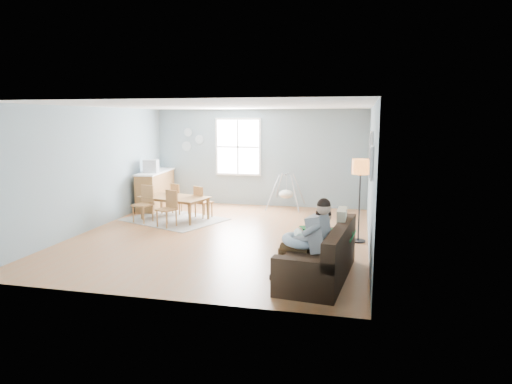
% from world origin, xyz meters
% --- Properties ---
extents(room, '(8.40, 9.40, 3.90)m').
position_xyz_m(room, '(0.00, 0.00, 2.42)').
color(room, '#AB6A3C').
extents(window, '(1.32, 0.08, 1.62)m').
position_xyz_m(window, '(-0.60, 3.46, 1.65)').
color(window, white).
rests_on(window, room).
extents(pictures, '(0.05, 1.34, 0.74)m').
position_xyz_m(pictures, '(2.97, -1.05, 1.85)').
color(pictures, white).
rests_on(pictures, room).
extents(wall_plates, '(0.67, 0.02, 0.66)m').
position_xyz_m(wall_plates, '(-2.00, 3.47, 1.83)').
color(wall_plates, '#99ADB8').
rests_on(wall_plates, room).
extents(sofa, '(1.10, 2.14, 0.83)m').
position_xyz_m(sofa, '(2.26, -2.13, 0.29)').
color(sofa, black).
rests_on(sofa, room).
extents(green_throw, '(1.01, 0.86, 0.04)m').
position_xyz_m(green_throw, '(2.26, -1.44, 0.53)').
color(green_throw, '#155C20').
rests_on(green_throw, sofa).
extents(beige_pillow, '(0.15, 0.50, 0.49)m').
position_xyz_m(beige_pillow, '(2.53, -1.62, 0.76)').
color(beige_pillow, beige).
rests_on(beige_pillow, sofa).
extents(father, '(0.96, 0.56, 1.31)m').
position_xyz_m(father, '(2.10, -2.40, 0.70)').
color(father, gray).
rests_on(father, sofa).
extents(nursing_pillow, '(0.55, 0.54, 0.21)m').
position_xyz_m(nursing_pillow, '(1.95, -2.39, 0.64)').
color(nursing_pillow, '#A3B7CC').
rests_on(nursing_pillow, father).
extents(infant, '(0.20, 0.39, 0.14)m').
position_xyz_m(infant, '(1.94, -2.35, 0.74)').
color(infant, white).
rests_on(infant, nursing_pillow).
extents(toddler, '(0.53, 0.27, 0.84)m').
position_xyz_m(toddler, '(2.21, -1.92, 0.71)').
color(toddler, white).
rests_on(toddler, sofa).
extents(floor_lamp, '(0.33, 0.33, 1.66)m').
position_xyz_m(floor_lamp, '(2.80, 0.14, 1.38)').
color(floor_lamp, black).
rests_on(floor_lamp, room).
extents(storage_cube, '(0.52, 0.50, 0.47)m').
position_xyz_m(storage_cube, '(2.35, -2.30, 0.23)').
color(storage_cube, white).
rests_on(storage_cube, room).
extents(rug, '(2.71, 2.42, 0.01)m').
position_xyz_m(rug, '(-1.60, 1.17, 0.01)').
color(rug, gray).
rests_on(rug, room).
extents(dining_table, '(1.80, 1.30, 0.57)m').
position_xyz_m(dining_table, '(-1.60, 1.17, 0.28)').
color(dining_table, brown).
rests_on(dining_table, rug).
extents(chair_sw, '(0.48, 0.48, 0.87)m').
position_xyz_m(chair_sw, '(-2.19, 0.82, 0.49)').
color(chair_sw, olive).
rests_on(chair_sw, rug).
extents(chair_se, '(0.49, 0.49, 0.83)m').
position_xyz_m(chair_se, '(-1.44, 0.51, 0.46)').
color(chair_se, olive).
rests_on(chair_se, rug).
extents(chair_nw, '(0.49, 0.49, 0.80)m').
position_xyz_m(chair_nw, '(-1.77, 1.84, 0.44)').
color(chair_nw, olive).
rests_on(chair_nw, rug).
extents(chair_ne, '(0.49, 0.49, 0.80)m').
position_xyz_m(chair_ne, '(-1.03, 1.54, 0.44)').
color(chair_ne, olive).
rests_on(chair_ne, rug).
extents(counter, '(0.71, 1.86, 1.02)m').
position_xyz_m(counter, '(-2.70, 2.49, 0.52)').
color(counter, brown).
rests_on(counter, room).
extents(monitor, '(0.42, 0.41, 0.34)m').
position_xyz_m(monitor, '(-2.65, 2.15, 1.19)').
color(monitor, '#BABABF').
rests_on(monitor, counter).
extents(baby_swing, '(1.00, 1.01, 0.96)m').
position_xyz_m(baby_swing, '(0.85, 3.10, 0.43)').
color(baby_swing, '#BABABF').
rests_on(baby_swing, room).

